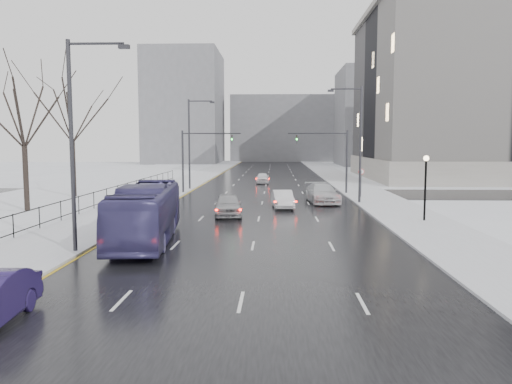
# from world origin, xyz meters

# --- Properties ---
(road) EXTENTS (16.00, 150.00, 0.04)m
(road) POSITION_xyz_m (0.00, 60.00, 0.02)
(road) COLOR black
(road) RESTS_ON ground
(cross_road) EXTENTS (130.00, 10.00, 0.04)m
(cross_road) POSITION_xyz_m (0.00, 48.00, 0.02)
(cross_road) COLOR black
(cross_road) RESTS_ON ground
(sidewalk_left) EXTENTS (5.00, 150.00, 0.16)m
(sidewalk_left) POSITION_xyz_m (-10.50, 60.00, 0.08)
(sidewalk_left) COLOR silver
(sidewalk_left) RESTS_ON ground
(sidewalk_right) EXTENTS (5.00, 150.00, 0.16)m
(sidewalk_right) POSITION_xyz_m (10.50, 60.00, 0.08)
(sidewalk_right) COLOR silver
(sidewalk_right) RESTS_ON ground
(park_strip) EXTENTS (14.00, 150.00, 0.12)m
(park_strip) POSITION_xyz_m (-20.00, 60.00, 0.06)
(park_strip) COLOR white
(park_strip) RESTS_ON ground
(tree_park_d) EXTENTS (8.75, 8.75, 12.50)m
(tree_park_d) POSITION_xyz_m (-17.80, 34.00, 0.00)
(tree_park_d) COLOR black
(tree_park_d) RESTS_ON ground
(tree_park_e) EXTENTS (9.45, 9.45, 13.50)m
(tree_park_e) POSITION_xyz_m (-18.20, 44.00, 0.00)
(tree_park_e) COLOR black
(tree_park_e) RESTS_ON ground
(iron_fence) EXTENTS (0.06, 70.00, 1.30)m
(iron_fence) POSITION_xyz_m (-13.00, 30.00, 0.91)
(iron_fence) COLOR black
(iron_fence) RESTS_ON sidewalk_left
(streetlight_r_mid) EXTENTS (2.95, 0.25, 10.00)m
(streetlight_r_mid) POSITION_xyz_m (8.17, 40.00, 5.62)
(streetlight_r_mid) COLOR #2D2D33
(streetlight_r_mid) RESTS_ON ground
(streetlight_l_near) EXTENTS (2.95, 0.25, 10.00)m
(streetlight_l_near) POSITION_xyz_m (-8.17, 20.00, 5.62)
(streetlight_l_near) COLOR #2D2D33
(streetlight_l_near) RESTS_ON ground
(streetlight_l_far) EXTENTS (2.95, 0.25, 10.00)m
(streetlight_l_far) POSITION_xyz_m (-8.17, 52.00, 5.62)
(streetlight_l_far) COLOR #2D2D33
(streetlight_l_far) RESTS_ON ground
(lamppost_r_mid) EXTENTS (0.36, 0.36, 4.28)m
(lamppost_r_mid) POSITION_xyz_m (11.00, 30.00, 2.94)
(lamppost_r_mid) COLOR black
(lamppost_r_mid) RESTS_ON sidewalk_right
(mast_signal_right) EXTENTS (6.10, 0.33, 6.50)m
(mast_signal_right) POSITION_xyz_m (7.33, 48.00, 4.11)
(mast_signal_right) COLOR #2D2D33
(mast_signal_right) RESTS_ON ground
(mast_signal_left) EXTENTS (6.10, 0.33, 6.50)m
(mast_signal_left) POSITION_xyz_m (-7.33, 48.00, 4.11)
(mast_signal_left) COLOR #2D2D33
(mast_signal_left) RESTS_ON ground
(no_uturn_sign) EXTENTS (0.60, 0.06, 2.70)m
(no_uturn_sign) POSITION_xyz_m (9.20, 44.00, 2.30)
(no_uturn_sign) COLOR #2D2D33
(no_uturn_sign) RESTS_ON sidewalk_right
(civic_building) EXTENTS (41.00, 31.00, 24.80)m
(civic_building) POSITION_xyz_m (35.00, 72.00, 11.21)
(civic_building) COLOR gray
(civic_building) RESTS_ON ground
(bldg_far_right) EXTENTS (24.00, 20.00, 22.00)m
(bldg_far_right) POSITION_xyz_m (28.00, 115.00, 11.00)
(bldg_far_right) COLOR slate
(bldg_far_right) RESTS_ON ground
(bldg_far_left) EXTENTS (18.00, 22.00, 28.00)m
(bldg_far_left) POSITION_xyz_m (-22.00, 125.00, 14.00)
(bldg_far_left) COLOR slate
(bldg_far_left) RESTS_ON ground
(bldg_far_center) EXTENTS (30.00, 18.00, 18.00)m
(bldg_far_center) POSITION_xyz_m (4.00, 140.00, 9.00)
(bldg_far_center) COLOR slate
(bldg_far_center) RESTS_ON ground
(bus) EXTENTS (3.73, 11.19, 3.06)m
(bus) POSITION_xyz_m (-5.70, 22.91, 1.57)
(bus) COLOR #413B73
(bus) RESTS_ON road
(sedan_center_near) EXTENTS (2.39, 4.91, 1.61)m
(sedan_center_near) POSITION_xyz_m (-2.24, 32.24, 0.85)
(sedan_center_near) COLOR #A3A3A7
(sedan_center_near) RESTS_ON road
(sedan_right_near) EXTENTS (1.91, 4.46, 1.43)m
(sedan_right_near) POSITION_xyz_m (1.73, 36.73, 0.75)
(sedan_right_near) COLOR silver
(sedan_right_near) RESTS_ON road
(sedan_right_far) EXTENTS (3.08, 6.07, 1.69)m
(sedan_right_far) POSITION_xyz_m (5.21, 40.32, 0.88)
(sedan_right_far) COLOR silver
(sedan_right_far) RESTS_ON road
(sedan_center_far) EXTENTS (1.76, 4.11, 1.38)m
(sedan_center_far) POSITION_xyz_m (-0.50, 60.72, 0.73)
(sedan_center_far) COLOR white
(sedan_center_far) RESTS_ON road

